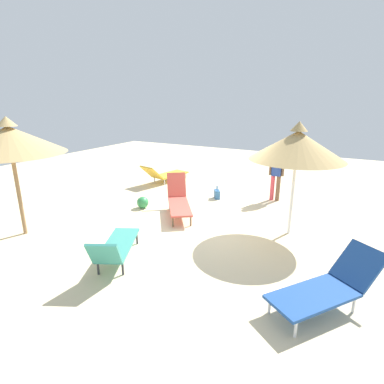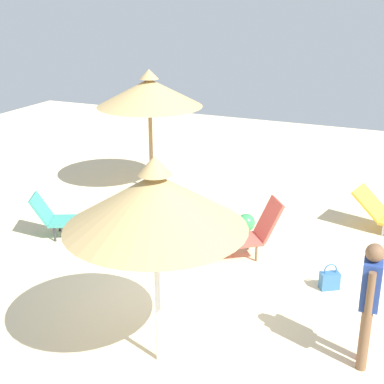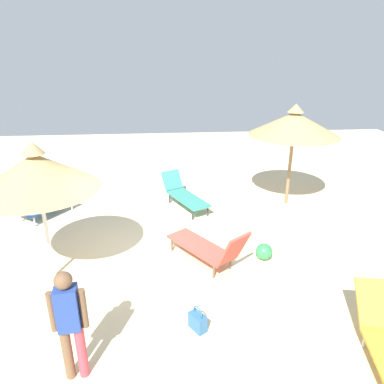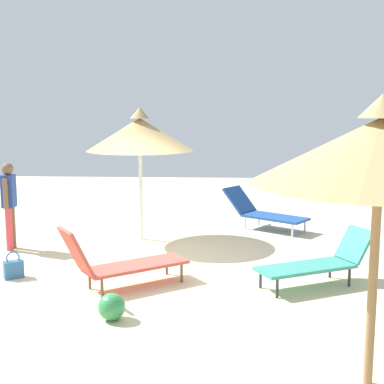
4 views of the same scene
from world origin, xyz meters
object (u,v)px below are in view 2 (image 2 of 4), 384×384
at_px(parasol_umbrella_far_left, 155,201).
at_px(parasol_umbrella_edge, 149,93).
at_px(person_standing_front, 369,298).
at_px(beach_ball, 246,223).
at_px(lounge_chair_back, 78,218).
at_px(lounge_chair_center, 232,235).
at_px(handbag, 330,280).

relative_size(parasol_umbrella_far_left, parasol_umbrella_edge, 0.96).
bearing_deg(person_standing_front, parasol_umbrella_far_left, -158.31).
bearing_deg(beach_ball, parasol_umbrella_far_left, -86.49).
bearing_deg(person_standing_front, lounge_chair_back, 161.89).
bearing_deg(person_standing_front, beach_ball, 128.45).
height_order(person_standing_front, beach_ball, person_standing_front).
relative_size(lounge_chair_center, beach_ball, 5.34).
xyz_separation_m(lounge_chair_back, lounge_chair_center, (3.02, 0.34, 0.05)).
xyz_separation_m(parasol_umbrella_far_left, person_standing_front, (2.38, 0.95, -1.21)).
distance_m(person_standing_front, handbag, 2.03).
distance_m(lounge_chair_back, handbag, 4.81).
bearing_deg(lounge_chair_back, beach_ball, 27.81).
bearing_deg(person_standing_front, handbag, 112.75).
xyz_separation_m(parasol_umbrella_far_left, lounge_chair_center, (-0.13, 3.09, -1.75)).
xyz_separation_m(lounge_chair_back, person_standing_front, (5.53, -1.81, 0.58)).
bearing_deg(lounge_chair_center, parasol_umbrella_far_left, -87.61).
xyz_separation_m(parasol_umbrella_edge, lounge_chair_center, (2.98, -2.63, -1.88)).
distance_m(lounge_chair_back, lounge_chair_center, 3.04).
xyz_separation_m(person_standing_front, handbag, (-0.72, 1.72, -0.80)).
relative_size(lounge_chair_back, person_standing_front, 1.13).
height_order(lounge_chair_back, person_standing_front, person_standing_front).
distance_m(parasol_umbrella_edge, beach_ball, 3.83).
xyz_separation_m(parasol_umbrella_far_left, lounge_chair_back, (-3.14, 2.75, -1.80)).
bearing_deg(beach_ball, parasol_umbrella_edge, 153.09).
height_order(lounge_chair_center, handbag, lounge_chair_center).
relative_size(lounge_chair_back, beach_ball, 5.36).
xyz_separation_m(parasol_umbrella_edge, person_standing_front, (5.49, -4.77, -1.34)).
relative_size(parasol_umbrella_edge, beach_ball, 8.00).
relative_size(person_standing_front, handbag, 3.80).
distance_m(parasol_umbrella_far_left, beach_ball, 4.72).
height_order(handbag, beach_ball, handbag).
bearing_deg(parasol_umbrella_edge, beach_ball, -26.91).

